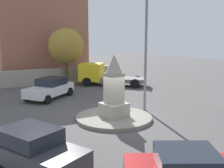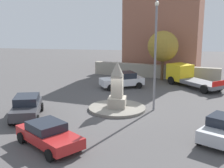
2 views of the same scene
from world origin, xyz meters
The scene contains 12 objects.
ground_plane centered at (0.00, 0.00, 0.00)m, with size 80.00×80.00×0.00m, color #4F4C4C.
traffic_island centered at (0.00, 0.00, 0.10)m, with size 4.36×4.36×0.20m, color gray.
monument centered at (0.00, 0.00, 1.73)m, with size 1.31×1.31×3.55m.
streetlamp centered at (0.24, -2.77, 4.96)m, with size 2.83×0.28×8.29m.
car_red_parked_right centered at (-7.20, 2.91, 0.71)m, with size 4.10×4.45×1.37m.
car_white_waiting centered at (7.17, 0.35, 0.80)m, with size 3.50×4.55×1.55m.
car_silver_passing centered at (-5.17, -6.77, 0.78)m, with size 4.18×3.51×1.56m.
car_dark_grey_far_side centered at (-2.70, 6.07, 0.80)m, with size 4.44×2.79×1.55m.
truck_yellow_parked_left centered at (9.02, -6.07, 1.00)m, with size 6.11×5.43×2.07m.
stone_boundary_wall centered at (12.64, -2.77, 0.75)m, with size 14.55×0.70×1.50m, color #9E9687.
corner_building centered at (18.06, -3.96, 5.69)m, with size 8.90×8.10×11.38m, color #935B47.
tree_near_wall centered at (11.43, -3.61, 3.74)m, with size 3.34×3.34×5.43m.
Camera 2 is at (-22.20, -2.70, 7.10)m, focal length 48.89 mm.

